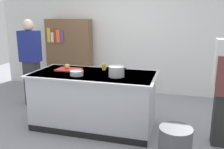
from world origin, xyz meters
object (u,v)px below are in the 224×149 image
(mixing_bowl, at_px, (77,73))
(bookshelf, at_px, (69,55))
(onion, at_px, (67,66))
(juice_cup, at_px, (104,67))
(trash_bin, at_px, (175,149))
(person_guest, at_px, (31,61))
(stock_pot, at_px, (116,71))

(mixing_bowl, relative_size, bookshelf, 0.12)
(onion, bearing_deg, juice_cup, 16.95)
(trash_bin, height_order, person_guest, person_guest)
(stock_pot, height_order, trash_bin, stock_pot)
(mixing_bowl, bearing_deg, onion, 135.44)
(onion, distance_m, bookshelf, 1.87)
(trash_bin, relative_size, bookshelf, 0.31)
(person_guest, bearing_deg, trash_bin, 52.42)
(onion, relative_size, juice_cup, 0.84)
(mixing_bowl, distance_m, trash_bin, 1.77)
(bookshelf, bearing_deg, person_guest, -102.46)
(trash_bin, relative_size, person_guest, 0.31)
(mixing_bowl, height_order, bookshelf, bookshelf)
(juice_cup, bearing_deg, mixing_bowl, -120.32)
(juice_cup, relative_size, bookshelf, 0.06)
(stock_pot, bearing_deg, juice_cup, 129.43)
(trash_bin, xyz_separation_m, person_guest, (-2.85, 1.44, 0.65))
(juice_cup, bearing_deg, bookshelf, 131.92)
(onion, height_order, mixing_bowl, onion)
(mixing_bowl, distance_m, juice_cup, 0.56)
(juice_cup, relative_size, trash_bin, 0.19)
(juice_cup, xyz_separation_m, bookshelf, (-1.36, 1.52, -0.10))
(person_guest, distance_m, bookshelf, 1.22)
(trash_bin, height_order, bookshelf, bookshelf)
(person_guest, bearing_deg, juice_cup, 67.94)
(person_guest, bearing_deg, stock_pot, 59.14)
(stock_pot, height_order, person_guest, person_guest)
(person_guest, bearing_deg, onion, 53.17)
(stock_pot, distance_m, person_guest, 2.07)
(mixing_bowl, bearing_deg, bookshelf, 118.32)
(mixing_bowl, relative_size, trash_bin, 0.38)
(trash_bin, xyz_separation_m, bookshelf, (-2.59, 2.64, 0.59))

